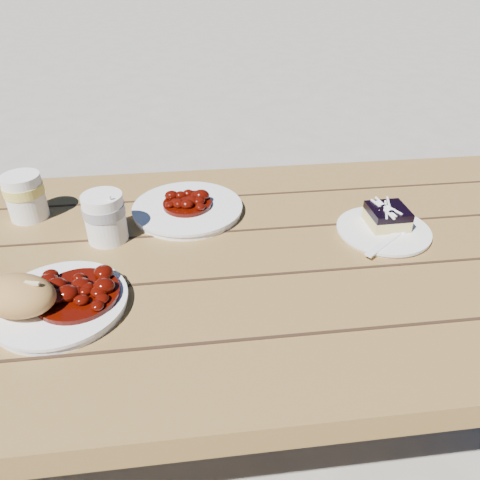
{
  "coord_description": "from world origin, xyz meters",
  "views": [
    {
      "loc": [
        0.11,
        -0.76,
        1.28
      ],
      "look_at": [
        0.2,
        -0.05,
        0.81
      ],
      "focal_mm": 35.0,
      "sensor_mm": 36.0,
      "label": 1
    }
  ],
  "objects": [
    {
      "name": "picnic_table",
      "position": [
        0.0,
        -0.0,
        0.59
      ],
      "size": [
        2.0,
        1.55,
        0.75
      ],
      "color": "brown",
      "rests_on": "ground"
    },
    {
      "name": "ground",
      "position": [
        0.0,
        0.0,
        0.0
      ],
      "size": [
        60.0,
        60.0,
        0.0
      ],
      "primitive_type": "plane",
      "color": "gray",
      "rests_on": "ground"
    },
    {
      "name": "dessert_plate",
      "position": [
        0.52,
        0.03,
        0.76
      ],
      "size": [
        0.19,
        0.19,
        0.01
      ],
      "primitive_type": "cylinder",
      "color": "white",
      "rests_on": "picnic_table"
    },
    {
      "name": "blueberry_cake",
      "position": [
        0.53,
        0.05,
        0.78
      ],
      "size": [
        0.08,
        0.08,
        0.05
      ],
      "rotation": [
        0.0,
        0.0,
        0.03
      ],
      "color": "#DBCB77",
      "rests_on": "dessert_plate"
    },
    {
      "name": "second_cup",
      "position": [
        -0.24,
        0.2,
        0.8
      ],
      "size": [
        0.08,
        0.08,
        0.1
      ],
      "primitive_type": "cylinder",
      "color": "white",
      "rests_on": "picnic_table"
    },
    {
      "name": "bread_roll",
      "position": [
        -0.17,
        -0.15,
        0.8
      ],
      "size": [
        0.15,
        0.12,
        0.07
      ],
      "primitive_type": "ellipsoid",
      "rotation": [
        0.0,
        0.0,
        -0.26
      ],
      "color": "#B08143",
      "rests_on": "main_plate"
    },
    {
      "name": "second_plate",
      "position": [
        0.11,
        0.17,
        0.76
      ],
      "size": [
        0.24,
        0.24,
        0.02
      ],
      "primitive_type": "cylinder",
      "color": "white",
      "rests_on": "picnic_table"
    },
    {
      "name": "second_stew",
      "position": [
        0.11,
        0.17,
        0.79
      ],
      "size": [
        0.11,
        0.11,
        0.04
      ],
      "primitive_type": null,
      "color": "#430802",
      "rests_on": "second_plate"
    },
    {
      "name": "goulash_stew",
      "position": [
        -0.08,
        -0.12,
        0.79
      ],
      "size": [
        0.14,
        0.14,
        0.04
      ],
      "primitive_type": null,
      "color": "#430802",
      "rests_on": "main_plate"
    },
    {
      "name": "main_plate",
      "position": [
        -0.11,
        -0.13,
        0.76
      ],
      "size": [
        0.22,
        0.22,
        0.02
      ],
      "primitive_type": "cylinder",
      "color": "white",
      "rests_on": "picnic_table"
    },
    {
      "name": "fork_dessert",
      "position": [
        0.5,
        -0.02,
        0.76
      ],
      "size": [
        0.14,
        0.12,
        0.0
      ],
      "primitive_type": null,
      "rotation": [
        0.0,
        0.0,
        -0.89
      ],
      "color": "white",
      "rests_on": "dessert_plate"
    },
    {
      "name": "coffee_cup",
      "position": [
        -0.06,
        0.08,
        0.8
      ],
      "size": [
        0.08,
        0.08,
        0.1
      ],
      "primitive_type": "cylinder",
      "color": "white",
      "rests_on": "picnic_table"
    }
  ]
}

